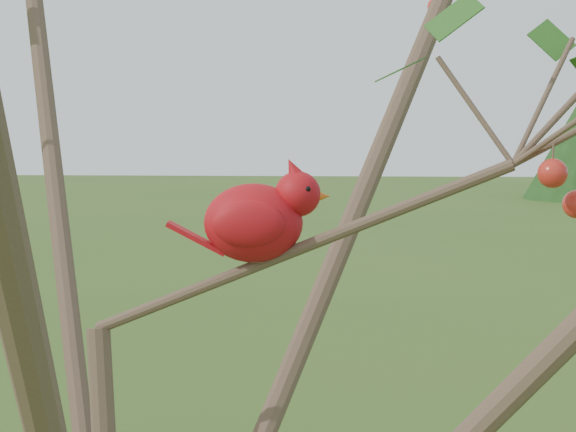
# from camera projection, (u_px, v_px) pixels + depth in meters

# --- Properties ---
(crabapple_tree) EXTENTS (2.35, 2.05, 2.95)m
(crabapple_tree) POSITION_uv_depth(u_px,v_px,m) (125.00, 224.00, 1.18)
(crabapple_tree) COLOR #412F23
(crabapple_tree) RESTS_ON ground
(cardinal) EXTENTS (0.24, 0.13, 0.17)m
(cardinal) POSITION_uv_depth(u_px,v_px,m) (259.00, 219.00, 1.27)
(cardinal) COLOR #B50F1A
(cardinal) RESTS_ON ground
(distant_trees) EXTENTS (42.70, 13.58, 3.36)m
(distant_trees) POSITION_uv_depth(u_px,v_px,m) (248.00, 154.00, 24.40)
(distant_trees) COLOR #412F23
(distant_trees) RESTS_ON ground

